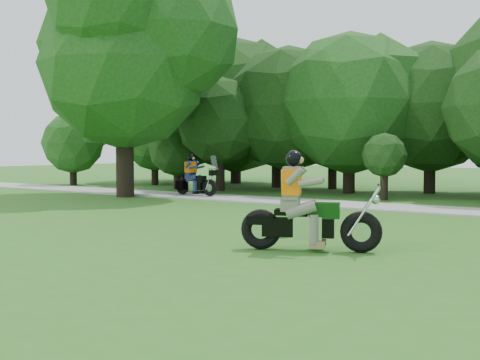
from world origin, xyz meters
The scene contains 6 objects.
ground centered at (0.00, 0.00, 0.00)m, with size 100.00×100.00×0.00m, color #30661D.
walkway centered at (0.00, 8.00, 0.03)m, with size 60.00×2.20×0.06m, color gray.
tree_line centered at (-0.80, 14.34, 3.68)m, with size 40.35×11.85×7.94m.
big_tree_west centered at (-10.54, 6.85, 5.76)m, with size 8.64×6.56×9.96m.
chopper_motorcycle centered at (1.03, -0.43, 0.68)m, with size 2.48×1.39×1.83m.
touring_motorcycle centered at (-8.34, 8.00, 0.63)m, with size 2.08×0.68×1.58m.
Camera 1 is at (6.23, -10.01, 1.86)m, focal length 45.00 mm.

